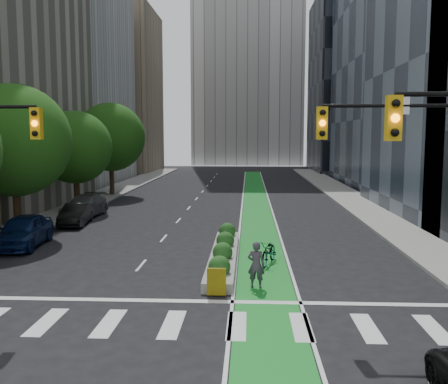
# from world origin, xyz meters

# --- Properties ---
(ground) EXTENTS (160.00, 160.00, 0.00)m
(ground) POSITION_xyz_m (0.00, 0.00, 0.00)
(ground) COLOR black
(ground) RESTS_ON ground
(sidewalk_left) EXTENTS (3.60, 90.00, 0.15)m
(sidewalk_left) POSITION_xyz_m (-11.80, 25.00, 0.07)
(sidewalk_left) COLOR gray
(sidewalk_left) RESTS_ON ground
(sidewalk_right) EXTENTS (3.60, 90.00, 0.15)m
(sidewalk_right) POSITION_xyz_m (11.80, 25.00, 0.07)
(sidewalk_right) COLOR gray
(sidewalk_right) RESTS_ON ground
(bike_lane_paint) EXTENTS (2.20, 70.00, 0.01)m
(bike_lane_paint) POSITION_xyz_m (3.00, 30.00, 0.01)
(bike_lane_paint) COLOR #198A28
(bike_lane_paint) RESTS_ON ground
(building_tan_far) EXTENTS (14.00, 16.00, 26.00)m
(building_tan_far) POSITION_xyz_m (-20.00, 66.00, 13.00)
(building_tan_far) COLOR tan
(building_tan_far) RESTS_ON ground
(building_glass_far) EXTENTS (14.00, 24.00, 42.00)m
(building_glass_far) POSITION_xyz_m (21.00, 45.00, 21.00)
(building_glass_far) COLOR #19212D
(building_glass_far) RESTS_ON ground
(building_dark_end) EXTENTS (14.00, 18.00, 28.00)m
(building_dark_end) POSITION_xyz_m (20.00, 68.00, 14.00)
(building_dark_end) COLOR black
(building_dark_end) RESTS_ON ground
(tree_mid) EXTENTS (6.40, 6.40, 8.78)m
(tree_mid) POSITION_xyz_m (-11.00, 12.00, 5.57)
(tree_mid) COLOR black
(tree_mid) RESTS_ON ground
(tree_midfar) EXTENTS (5.60, 5.60, 7.76)m
(tree_midfar) POSITION_xyz_m (-11.00, 22.00, 4.95)
(tree_midfar) COLOR black
(tree_midfar) RESTS_ON ground
(tree_far) EXTENTS (6.60, 6.60, 9.00)m
(tree_far) POSITION_xyz_m (-11.00, 32.00, 5.69)
(tree_far) COLOR black
(tree_far) RESTS_ON ground
(signal_right) EXTENTS (5.82, 0.51, 7.20)m
(signal_right) POSITION_xyz_m (8.67, 0.47, 4.80)
(signal_right) COLOR black
(signal_right) RESTS_ON ground
(median_planter) EXTENTS (1.20, 10.26, 1.10)m
(median_planter) POSITION_xyz_m (1.20, 7.04, 0.37)
(median_planter) COLOR gray
(median_planter) RESTS_ON ground
(bicycle) EXTENTS (1.34, 2.28, 1.13)m
(bicycle) POSITION_xyz_m (3.30, 6.57, 0.57)
(bicycle) COLOR gray
(bicycle) RESTS_ON ground
(cyclist) EXTENTS (0.73, 0.54, 1.82)m
(cyclist) POSITION_xyz_m (2.65, 2.92, 0.91)
(cyclist) COLOR #3F3743
(cyclist) RESTS_ON ground
(parked_car_left_near) EXTENTS (2.46, 5.20, 1.72)m
(parked_car_left_near) POSITION_xyz_m (-9.50, 9.44, 0.86)
(parked_car_left_near) COLOR #0C1B48
(parked_car_left_near) RESTS_ON ground
(parked_car_left_mid) EXTENTS (1.89, 4.38, 1.40)m
(parked_car_left_mid) POSITION_xyz_m (-8.98, 16.02, 0.70)
(parked_car_left_mid) COLOR black
(parked_car_left_mid) RESTS_ON ground
(parked_car_left_far) EXTENTS (2.40, 5.48, 1.57)m
(parked_car_left_far) POSITION_xyz_m (-9.50, 19.27, 0.78)
(parked_car_left_far) COLOR #4F5254
(parked_car_left_far) RESTS_ON ground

